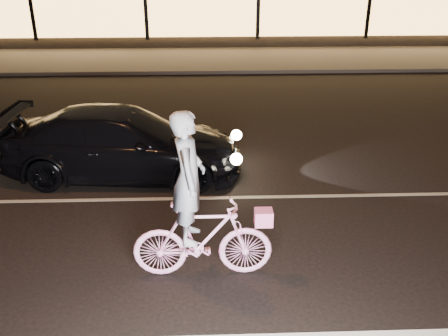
{
  "coord_description": "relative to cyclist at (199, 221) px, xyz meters",
  "views": [
    {
      "loc": [
        -2.14,
        -5.98,
        4.3
      ],
      "look_at": [
        -1.9,
        0.6,
        1.25
      ],
      "focal_mm": 40.0,
      "sensor_mm": 36.0,
      "label": 1
    }
  ],
  "objects": [
    {
      "name": "ground",
      "position": [
        2.27,
        0.24,
        -0.86
      ],
      "size": [
        90.0,
        90.0,
        0.0
      ],
      "primitive_type": "plane",
      "color": "black",
      "rests_on": "ground"
    },
    {
      "name": "lane_stripe_near",
      "position": [
        2.27,
        -1.26,
        -0.85
      ],
      "size": [
        60.0,
        0.12,
        0.01
      ],
      "primitive_type": "cube",
      "color": "silver",
      "rests_on": "ground"
    },
    {
      "name": "lane_stripe_far",
      "position": [
        2.27,
        2.24,
        -0.85
      ],
      "size": [
        60.0,
        0.1,
        0.01
      ],
      "primitive_type": "cube",
      "color": "gray",
      "rests_on": "ground"
    },
    {
      "name": "sidewalk",
      "position": [
        2.27,
        13.24,
        -0.8
      ],
      "size": [
        30.0,
        4.0,
        0.12
      ],
      "primitive_type": "cube",
      "color": "#383533",
      "rests_on": "ground"
    },
    {
      "name": "cyclist",
      "position": [
        0.0,
        0.0,
        0.0
      ],
      "size": [
        1.91,
        0.66,
        2.41
      ],
      "rotation": [
        0.0,
        0.0,
        1.57
      ],
      "color": "#F843B0",
      "rests_on": "ground"
    },
    {
      "name": "sedan",
      "position": [
        -1.49,
        3.34,
        -0.19
      ],
      "size": [
        4.7,
        2.15,
        1.33
      ],
      "rotation": [
        0.0,
        0.0,
        1.51
      ],
      "color": "black",
      "rests_on": "ground"
    }
  ]
}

